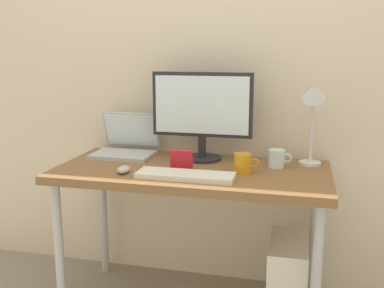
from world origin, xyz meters
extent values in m
cube|color=beige|center=(0.00, 0.37, 1.30)|extent=(4.40, 0.04, 2.60)
cube|color=brown|center=(0.00, 0.00, 0.72)|extent=(1.31, 0.62, 0.04)
cylinder|color=#B2B2B7|center=(-0.60, -0.25, 0.35)|extent=(0.04, 0.04, 0.70)
cylinder|color=#B2B2B7|center=(0.60, -0.25, 0.35)|extent=(0.04, 0.04, 0.70)
cylinder|color=#B2B2B7|center=(-0.60, 0.25, 0.35)|extent=(0.04, 0.04, 0.70)
cylinder|color=#B2B2B7|center=(0.60, 0.25, 0.35)|extent=(0.04, 0.04, 0.70)
cylinder|color=#232328|center=(0.01, 0.18, 0.75)|extent=(0.20, 0.20, 0.01)
cylinder|color=#232328|center=(0.01, 0.18, 0.81)|extent=(0.04, 0.04, 0.11)
cube|color=#232328|center=(0.01, 0.18, 1.03)|extent=(0.52, 0.03, 0.33)
cube|color=white|center=(0.01, 0.16, 1.03)|extent=(0.48, 0.01, 0.29)
cube|color=#B2B2B7|center=(-0.42, 0.14, 0.75)|extent=(0.32, 0.22, 0.02)
cube|color=#B2B2B7|center=(-0.42, 0.28, 0.86)|extent=(0.32, 0.07, 0.20)
cube|color=white|center=(-0.42, 0.27, 0.87)|extent=(0.30, 0.06, 0.18)
cylinder|color=silver|center=(0.56, 0.21, 0.75)|extent=(0.11, 0.11, 0.01)
cylinder|color=silver|center=(0.56, 0.21, 0.92)|extent=(0.02, 0.02, 0.32)
cone|color=silver|center=(0.56, 0.17, 1.11)|extent=(0.11, 0.14, 0.13)
cube|color=silver|center=(0.01, -0.17, 0.76)|extent=(0.44, 0.14, 0.02)
ellipsoid|color=#B2B2B7|center=(-0.29, -0.16, 0.76)|extent=(0.06, 0.09, 0.03)
cylinder|color=orange|center=(0.25, -0.02, 0.79)|extent=(0.08, 0.08, 0.09)
torus|color=orange|center=(0.30, -0.02, 0.80)|extent=(0.05, 0.01, 0.05)
cylinder|color=silver|center=(0.40, 0.11, 0.79)|extent=(0.08, 0.08, 0.09)
torus|color=silver|center=(0.45, 0.11, 0.79)|extent=(0.05, 0.01, 0.05)
cube|color=red|center=(-0.04, -0.03, 0.79)|extent=(0.11, 0.02, 0.09)
cube|color=silver|center=(0.48, -0.01, 0.21)|extent=(0.18, 0.36, 0.42)
camera|label=1|loc=(0.50, -2.04, 1.31)|focal=41.89mm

